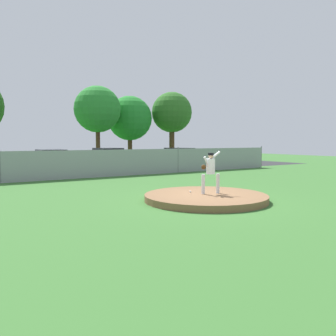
{
  "coord_description": "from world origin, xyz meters",
  "views": [
    {
      "loc": [
        -8.03,
        -9.76,
        2.21
      ],
      "look_at": [
        0.03,
        2.61,
        1.05
      ],
      "focal_mm": 36.54,
      "sensor_mm": 36.0,
      "label": 1
    }
  ],
  "objects_px": {
    "baseball": "(190,192)",
    "traffic_cone_orange": "(157,166)",
    "parked_car_slate": "(179,157)",
    "parked_car_burgundy": "(108,159)",
    "parked_car_charcoal": "(51,161)",
    "pitcher_youth": "(210,169)"
  },
  "relations": [
    {
      "from": "pitcher_youth",
      "to": "parked_car_burgundy",
      "type": "xyz_separation_m",
      "value": [
        2.18,
        14.73,
        -0.38
      ]
    },
    {
      "from": "baseball",
      "to": "parked_car_burgundy",
      "type": "height_order",
      "value": "parked_car_burgundy"
    },
    {
      "from": "parked_car_slate",
      "to": "parked_car_charcoal",
      "type": "relative_size",
      "value": 1.02
    },
    {
      "from": "parked_car_slate",
      "to": "parked_car_charcoal",
      "type": "bearing_deg",
      "value": -179.21
    },
    {
      "from": "pitcher_youth",
      "to": "baseball",
      "type": "height_order",
      "value": "pitcher_youth"
    },
    {
      "from": "parked_car_burgundy",
      "to": "baseball",
      "type": "bearing_deg",
      "value": -100.68
    },
    {
      "from": "parked_car_charcoal",
      "to": "parked_car_burgundy",
      "type": "distance_m",
      "value": 4.28
    },
    {
      "from": "pitcher_youth",
      "to": "parked_car_charcoal",
      "type": "xyz_separation_m",
      "value": [
        -2.1,
        14.76,
        -0.39
      ]
    },
    {
      "from": "parked_car_charcoal",
      "to": "parked_car_burgundy",
      "type": "bearing_deg",
      "value": -0.44
    },
    {
      "from": "pitcher_youth",
      "to": "parked_car_slate",
      "type": "distance_m",
      "value": 17.43
    },
    {
      "from": "parked_car_burgundy",
      "to": "traffic_cone_orange",
      "type": "bearing_deg",
      "value": -29.82
    },
    {
      "from": "pitcher_youth",
      "to": "parked_car_slate",
      "type": "relative_size",
      "value": 0.33
    },
    {
      "from": "baseball",
      "to": "traffic_cone_orange",
      "type": "relative_size",
      "value": 0.13
    },
    {
      "from": "parked_car_burgundy",
      "to": "traffic_cone_orange",
      "type": "distance_m",
      "value": 3.83
    },
    {
      "from": "parked_car_slate",
      "to": "parked_car_burgundy",
      "type": "height_order",
      "value": "parked_car_burgundy"
    },
    {
      "from": "pitcher_youth",
      "to": "parked_car_burgundy",
      "type": "distance_m",
      "value": 14.89
    },
    {
      "from": "baseball",
      "to": "traffic_cone_orange",
      "type": "bearing_deg",
      "value": 64.06
    },
    {
      "from": "baseball",
      "to": "parked_car_slate",
      "type": "relative_size",
      "value": 0.02
    },
    {
      "from": "pitcher_youth",
      "to": "traffic_cone_orange",
      "type": "bearing_deg",
      "value": 66.94
    },
    {
      "from": "parked_car_burgundy",
      "to": "parked_car_charcoal",
      "type": "bearing_deg",
      "value": 179.56
    },
    {
      "from": "pitcher_youth",
      "to": "traffic_cone_orange",
      "type": "distance_m",
      "value": 13.99
    },
    {
      "from": "parked_car_charcoal",
      "to": "traffic_cone_orange",
      "type": "distance_m",
      "value": 7.83
    }
  ]
}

